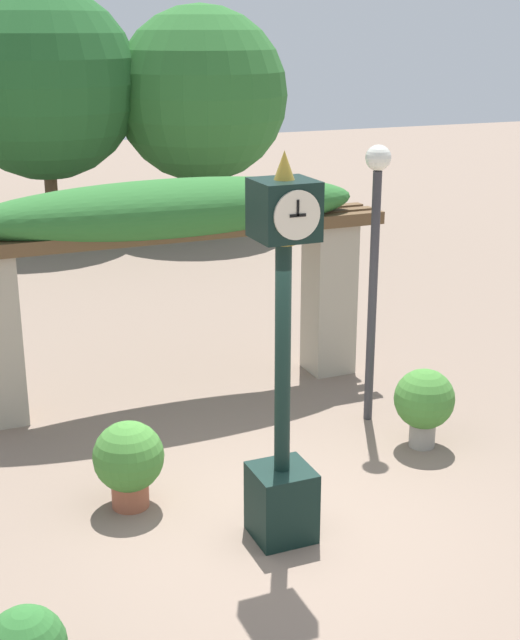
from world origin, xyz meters
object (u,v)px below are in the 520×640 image
Objects in this scene: potted_plant_near_right at (424,402)px; pedestal_clock at (282,387)px; potted_plant_far_left at (129,460)px; lamp_post at (375,241)px.

pedestal_clock is at bearing -153.80° from potted_plant_near_right.
potted_plant_near_right reaches higher than potted_plant_far_left.
lamp_post reaches higher than potted_plant_far_left.
pedestal_clock reaches higher than potted_plant_near_right.
potted_plant_far_left is 3.63m from lamp_post.
pedestal_clock is 2.59m from potted_plant_near_right.
lamp_post is (1.98, 1.94, 0.70)m from pedestal_clock.
potted_plant_near_right is at bearing 0.49° from potted_plant_far_left.
potted_plant_far_left is at bearing -179.51° from potted_plant_near_right.
pedestal_clock is at bearing -135.65° from lamp_post.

